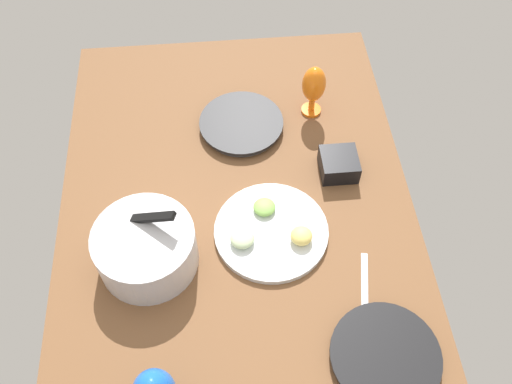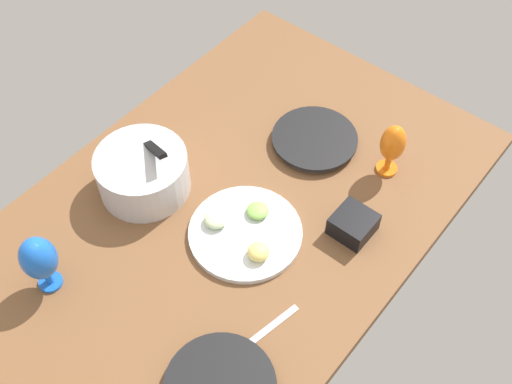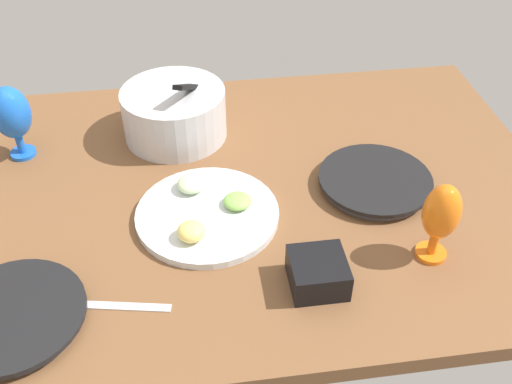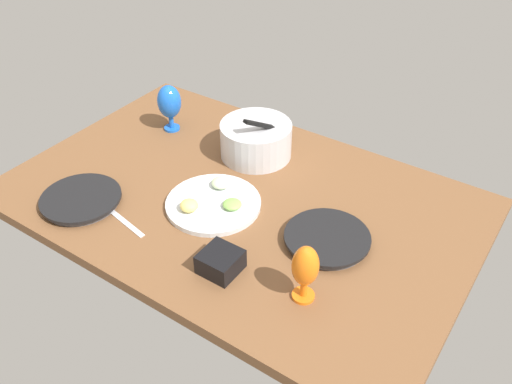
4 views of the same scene
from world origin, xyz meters
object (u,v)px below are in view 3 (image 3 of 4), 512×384
(dinner_plate_left, at_px, (13,317))
(hurricane_glass_orange, at_px, (441,215))
(mixing_bowl, at_px, (174,112))
(hurricane_glass_blue, at_px, (11,114))
(dinner_plate_right, at_px, (375,182))
(fruit_platter, at_px, (207,213))
(square_bowl_black, at_px, (318,271))

(dinner_plate_left, distance_m, hurricane_glass_orange, 0.85)
(mixing_bowl, xyz_separation_m, hurricane_glass_blue, (-0.40, -0.04, 0.05))
(dinner_plate_right, relative_size, hurricane_glass_blue, 1.38)
(mixing_bowl, height_order, fruit_platter, mixing_bowl)
(fruit_platter, xyz_separation_m, hurricane_glass_blue, (-0.45, 0.31, 0.11))
(dinner_plate_right, relative_size, fruit_platter, 0.84)
(hurricane_glass_blue, bearing_deg, hurricane_glass_orange, -28.21)
(dinner_plate_right, bearing_deg, mixing_bowl, 148.12)
(dinner_plate_left, relative_size, hurricane_glass_blue, 1.40)
(dinner_plate_right, xyz_separation_m, mixing_bowl, (-0.46, 0.29, 0.06))
(mixing_bowl, relative_size, fruit_platter, 0.84)
(dinner_plate_left, xyz_separation_m, fruit_platter, (0.38, 0.24, -0.00))
(fruit_platter, distance_m, hurricane_glass_blue, 0.56)
(dinner_plate_right, height_order, hurricane_glass_orange, hurricane_glass_orange)
(dinner_plate_right, xyz_separation_m, square_bowl_black, (-0.20, -0.28, 0.02))
(fruit_platter, bearing_deg, dinner_plate_right, 7.45)
(dinner_plate_left, distance_m, fruit_platter, 0.45)
(mixing_bowl, height_order, hurricane_glass_blue, mixing_bowl)
(dinner_plate_right, bearing_deg, fruit_platter, -172.55)
(dinner_plate_left, xyz_separation_m, dinner_plate_right, (0.79, 0.30, 0.00))
(hurricane_glass_orange, relative_size, square_bowl_black, 1.68)
(dinner_plate_right, height_order, square_bowl_black, square_bowl_black)
(dinner_plate_left, distance_m, hurricane_glass_blue, 0.56)
(mixing_bowl, height_order, hurricane_glass_orange, mixing_bowl)
(dinner_plate_left, height_order, hurricane_glass_orange, hurricane_glass_orange)
(mixing_bowl, distance_m, square_bowl_black, 0.63)
(fruit_platter, bearing_deg, square_bowl_black, -48.18)
(hurricane_glass_orange, bearing_deg, dinner_plate_right, 102.35)
(square_bowl_black, bearing_deg, dinner_plate_right, 54.06)
(mixing_bowl, bearing_deg, fruit_platter, -80.76)
(dinner_plate_right, distance_m, hurricane_glass_blue, 0.90)
(fruit_platter, bearing_deg, dinner_plate_left, -147.73)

